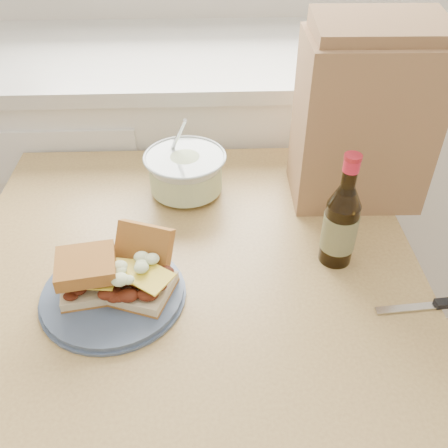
{
  "coord_description": "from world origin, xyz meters",
  "views": [
    {
      "loc": [
        -0.03,
        0.18,
        1.47
      ],
      "look_at": [
        -0.0,
        0.95,
        0.85
      ],
      "focal_mm": 40.0,
      "sensor_mm": 36.0,
      "label": 1
    }
  ],
  "objects_px": {
    "plate": "(113,294)",
    "paper_bag": "(363,122)",
    "dining_table": "(193,305)",
    "coleslaw_bowl": "(186,174)",
    "beer_bottle": "(341,223)"
  },
  "relations": [
    {
      "from": "dining_table",
      "to": "beer_bottle",
      "type": "distance_m",
      "value": 0.36
    },
    {
      "from": "dining_table",
      "to": "plate",
      "type": "xyz_separation_m",
      "value": [
        -0.15,
        -0.08,
        0.12
      ]
    },
    {
      "from": "plate",
      "to": "paper_bag",
      "type": "distance_m",
      "value": 0.64
    },
    {
      "from": "dining_table",
      "to": "beer_bottle",
      "type": "bearing_deg",
      "value": 2.9
    },
    {
      "from": "dining_table",
      "to": "coleslaw_bowl",
      "type": "distance_m",
      "value": 0.31
    },
    {
      "from": "beer_bottle",
      "to": "paper_bag",
      "type": "height_order",
      "value": "paper_bag"
    },
    {
      "from": "plate",
      "to": "beer_bottle",
      "type": "bearing_deg",
      "value": 11.48
    },
    {
      "from": "plate",
      "to": "beer_bottle",
      "type": "height_order",
      "value": "beer_bottle"
    },
    {
      "from": "paper_bag",
      "to": "plate",
      "type": "bearing_deg",
      "value": -147.36
    },
    {
      "from": "dining_table",
      "to": "coleslaw_bowl",
      "type": "bearing_deg",
      "value": 93.26
    },
    {
      "from": "plate",
      "to": "coleslaw_bowl",
      "type": "relative_size",
      "value": 1.36
    },
    {
      "from": "coleslaw_bowl",
      "to": "plate",
      "type": "bearing_deg",
      "value": -111.1
    },
    {
      "from": "coleslaw_bowl",
      "to": "dining_table",
      "type": "bearing_deg",
      "value": -87.1
    },
    {
      "from": "paper_bag",
      "to": "coleslaw_bowl",
      "type": "bearing_deg",
      "value": 178.31
    },
    {
      "from": "beer_bottle",
      "to": "paper_bag",
      "type": "relative_size",
      "value": 0.66
    }
  ]
}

